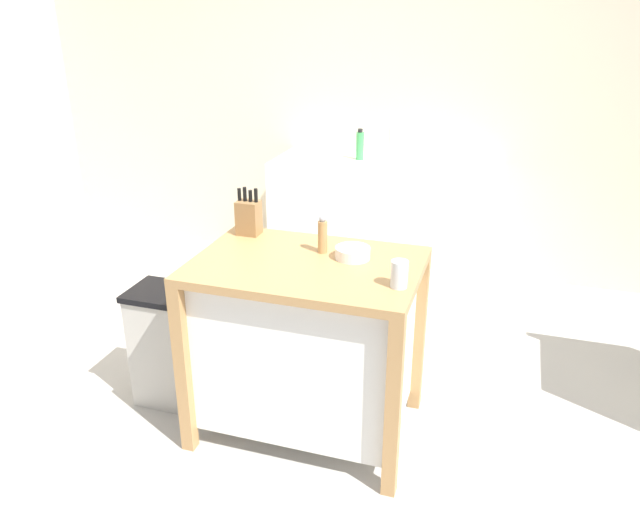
{
  "coord_description": "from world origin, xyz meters",
  "views": [
    {
      "loc": [
        1.01,
        -2.47,
        1.94
      ],
      "look_at": [
        0.19,
        0.1,
        0.83
      ],
      "focal_mm": 34.34,
      "sensor_mm": 36.0,
      "label": 1
    }
  ],
  "objects_px": {
    "knife_block": "(249,217)",
    "bowl_stoneware_deep": "(353,253)",
    "trash_bin": "(170,346)",
    "drinking_cup": "(399,274)",
    "pepper_grinder": "(323,235)",
    "kitchen_island": "(307,338)",
    "bottle_hand_soap": "(360,145)",
    "sink_faucet": "(391,144)"
  },
  "relations": [
    {
      "from": "kitchen_island",
      "to": "trash_bin",
      "type": "bearing_deg",
      "value": 179.75
    },
    {
      "from": "knife_block",
      "to": "pepper_grinder",
      "type": "relative_size",
      "value": 1.34
    },
    {
      "from": "bottle_hand_soap",
      "to": "trash_bin",
      "type": "bearing_deg",
      "value": -105.14
    },
    {
      "from": "kitchen_island",
      "to": "trash_bin",
      "type": "height_order",
      "value": "kitchen_island"
    },
    {
      "from": "knife_block",
      "to": "sink_faucet",
      "type": "distance_m",
      "value": 1.77
    },
    {
      "from": "knife_block",
      "to": "trash_bin",
      "type": "bearing_deg",
      "value": -145.19
    },
    {
      "from": "pepper_grinder",
      "to": "sink_faucet",
      "type": "height_order",
      "value": "sink_faucet"
    },
    {
      "from": "kitchen_island",
      "to": "bottle_hand_soap",
      "type": "distance_m",
      "value": 1.97
    },
    {
      "from": "bowl_stoneware_deep",
      "to": "sink_faucet",
      "type": "height_order",
      "value": "sink_faucet"
    },
    {
      "from": "bowl_stoneware_deep",
      "to": "trash_bin",
      "type": "distance_m",
      "value": 1.11
    },
    {
      "from": "kitchen_island",
      "to": "bottle_hand_soap",
      "type": "bearing_deg",
      "value": 97.12
    },
    {
      "from": "pepper_grinder",
      "to": "trash_bin",
      "type": "relative_size",
      "value": 0.28
    },
    {
      "from": "pepper_grinder",
      "to": "sink_faucet",
      "type": "distance_m",
      "value": 1.86
    },
    {
      "from": "kitchen_island",
      "to": "sink_faucet",
      "type": "relative_size",
      "value": 4.61
    },
    {
      "from": "knife_block",
      "to": "sink_faucet",
      "type": "height_order",
      "value": "knife_block"
    },
    {
      "from": "trash_bin",
      "to": "kitchen_island",
      "type": "bearing_deg",
      "value": -0.25
    },
    {
      "from": "pepper_grinder",
      "to": "trash_bin",
      "type": "bearing_deg",
      "value": -170.82
    },
    {
      "from": "knife_block",
      "to": "bottle_hand_soap",
      "type": "distance_m",
      "value": 1.64
    },
    {
      "from": "bowl_stoneware_deep",
      "to": "pepper_grinder",
      "type": "height_order",
      "value": "pepper_grinder"
    },
    {
      "from": "drinking_cup",
      "to": "knife_block",
      "type": "bearing_deg",
      "value": 154.95
    },
    {
      "from": "trash_bin",
      "to": "sink_faucet",
      "type": "height_order",
      "value": "sink_faucet"
    },
    {
      "from": "sink_faucet",
      "to": "bottle_hand_soap",
      "type": "bearing_deg",
      "value": -153.61
    },
    {
      "from": "kitchen_island",
      "to": "knife_block",
      "type": "xyz_separation_m",
      "value": [
        -0.39,
        0.25,
        0.48
      ]
    },
    {
      "from": "knife_block",
      "to": "kitchen_island",
      "type": "bearing_deg",
      "value": -33.25
    },
    {
      "from": "kitchen_island",
      "to": "knife_block",
      "type": "relative_size",
      "value": 4.23
    },
    {
      "from": "bottle_hand_soap",
      "to": "kitchen_island",
      "type": "bearing_deg",
      "value": -82.88
    },
    {
      "from": "bowl_stoneware_deep",
      "to": "drinking_cup",
      "type": "bearing_deg",
      "value": -42.78
    },
    {
      "from": "pepper_grinder",
      "to": "bottle_hand_soap",
      "type": "height_order",
      "value": "bottle_hand_soap"
    },
    {
      "from": "kitchen_island",
      "to": "sink_faucet",
      "type": "bearing_deg",
      "value": 90.96
    },
    {
      "from": "bowl_stoneware_deep",
      "to": "sink_faucet",
      "type": "distance_m",
      "value": 1.9
    },
    {
      "from": "kitchen_island",
      "to": "knife_block",
      "type": "distance_m",
      "value": 0.66
    },
    {
      "from": "bowl_stoneware_deep",
      "to": "bottle_hand_soap",
      "type": "relative_size",
      "value": 0.71
    },
    {
      "from": "knife_block",
      "to": "trash_bin",
      "type": "distance_m",
      "value": 0.79
    },
    {
      "from": "kitchen_island",
      "to": "bowl_stoneware_deep",
      "type": "xyz_separation_m",
      "value": [
        0.18,
        0.1,
        0.42
      ]
    },
    {
      "from": "knife_block",
      "to": "drinking_cup",
      "type": "height_order",
      "value": "knife_block"
    },
    {
      "from": "pepper_grinder",
      "to": "trash_bin",
      "type": "distance_m",
      "value": 1.02
    },
    {
      "from": "drinking_cup",
      "to": "pepper_grinder",
      "type": "bearing_deg",
      "value": 147.07
    },
    {
      "from": "knife_block",
      "to": "bowl_stoneware_deep",
      "type": "bearing_deg",
      "value": -14.71
    },
    {
      "from": "knife_block",
      "to": "pepper_grinder",
      "type": "distance_m",
      "value": 0.44
    },
    {
      "from": "bottle_hand_soap",
      "to": "knife_block",
      "type": "bearing_deg",
      "value": -95.26
    },
    {
      "from": "kitchen_island",
      "to": "pepper_grinder",
      "type": "relative_size",
      "value": 5.66
    },
    {
      "from": "drinking_cup",
      "to": "pepper_grinder",
      "type": "height_order",
      "value": "pepper_grinder"
    }
  ]
}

